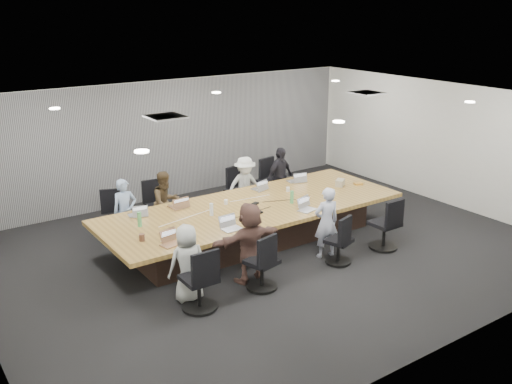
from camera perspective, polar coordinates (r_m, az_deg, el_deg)
floor at (r=10.94m, az=1.20°, el=-5.77°), size 10.00×8.00×0.00m
ceiling at (r=10.12m, az=1.30°, el=8.85°), size 10.00×8.00×0.00m
wall_back at (r=13.78m, az=-8.58°, el=5.26°), size 10.00×0.00×2.80m
wall_front at (r=7.77m, az=18.87°, el=-5.95°), size 10.00×0.00×2.80m
wall_right at (r=13.88m, az=18.28°, el=4.64°), size 0.00×8.00×2.80m
curtain at (r=13.71m, az=-8.43°, el=5.20°), size 9.80×0.04×2.80m
conference_table at (r=11.16m, az=-0.29°, el=-3.03°), size 6.00×2.20×0.74m
chair_0 at (r=11.70m, az=-13.51°, el=-2.70°), size 0.64×0.64×0.74m
chair_1 at (r=12.00m, az=-9.69°, el=-1.75°), size 0.60×0.60×0.80m
chair_2 at (r=12.87m, az=-1.96°, el=-0.23°), size 0.59×0.59×0.74m
chair_3 at (r=13.37m, az=1.48°, el=0.73°), size 0.65×0.65×0.85m
chair_4 at (r=8.80m, az=-5.73°, el=-9.10°), size 0.58×0.58×0.85m
chair_5 at (r=9.36m, az=0.59°, el=-7.42°), size 0.64×0.64×0.80m
chair_6 at (r=10.35m, az=8.26°, el=-5.22°), size 0.62×0.62×0.72m
chair_7 at (r=11.11m, az=12.73°, el=-3.50°), size 0.58×0.58×0.84m
person_0 at (r=11.30m, az=-12.96°, el=-1.92°), size 0.50×0.35×1.29m
laptop_0 at (r=10.78m, az=-11.89°, el=-2.25°), size 0.31×0.24×0.02m
person_1 at (r=11.61m, az=-9.01°, el=-1.07°), size 0.72×0.60×1.31m
laptop_1 at (r=11.11m, az=-7.79°, el=-1.39°), size 0.37×0.27×0.02m
person_2 at (r=12.50m, az=-1.11°, el=0.59°), size 0.93×0.65×1.31m
laptop_2 at (r=12.04m, az=0.34°, el=0.35°), size 0.36×0.28×0.02m
person_3 at (r=13.02m, az=2.39°, el=1.48°), size 0.87×0.52×1.39m
laptop_3 at (r=12.59m, az=3.90°, el=1.11°), size 0.36×0.27×0.02m
person_4 at (r=8.98m, az=-6.87°, el=-7.08°), size 0.65×0.46×1.26m
laptop_4 at (r=9.39m, az=-8.48°, el=-5.21°), size 0.35×0.27×0.02m
person_5 at (r=9.50m, az=-0.63°, el=-5.06°), size 1.29×0.42×1.39m
laptop_5 at (r=9.91m, az=-2.41°, el=-3.73°), size 0.34×0.24×0.02m
person_6 at (r=10.47m, az=7.05°, el=-3.05°), size 0.55×0.42×1.34m
laptop_6 at (r=10.84m, az=5.14°, el=-1.81°), size 0.39×0.31×0.02m
bottle_green_left at (r=10.19m, az=-11.57°, el=-2.70°), size 0.09×0.09×0.27m
bottle_green_right at (r=11.17m, az=3.61°, el=-0.51°), size 0.07×0.07×0.25m
bottle_clear at (r=10.54m, az=-4.48°, el=-1.75°), size 0.08×0.08×0.23m
cup_white_far at (r=11.13m, az=-3.03°, el=-1.01°), size 0.08×0.08×0.09m
cup_white_near at (r=11.90m, az=3.21°, el=0.28°), size 0.10×0.10×0.09m
mug_brown at (r=9.61m, az=-11.34°, el=-4.47°), size 0.13×0.13×0.12m
mic_left at (r=10.65m, az=0.19°, el=-2.05°), size 0.17×0.12×0.03m
mic_right at (r=11.13m, az=-0.08°, el=-1.15°), size 0.17×0.14×0.03m
stapler at (r=10.61m, az=-0.57°, el=-2.07°), size 0.16×0.07×0.06m
canvas_bag at (r=12.37m, az=8.41°, el=0.93°), size 0.30×0.28×0.14m
snack_packet at (r=12.53m, az=10.20°, el=0.83°), size 0.20×0.17×0.04m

